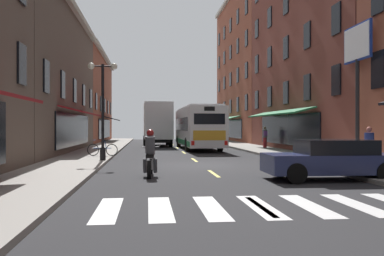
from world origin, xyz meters
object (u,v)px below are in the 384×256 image
object	(u,v)px
box_truck	(157,124)
sedan_near	(157,136)
sedan_mid	(331,159)
motorcycle_rider	(150,156)
pedestrian_mid	(369,147)
transit_bus	(198,127)
bicycle_near	(103,149)
street_lamp_twin	(103,106)
billboard_sign	(357,60)
pedestrian_near	(265,137)

from	to	relation	value
box_truck	sedan_near	bearing A→B (deg)	88.96
sedan_near	sedan_mid	bearing A→B (deg)	-82.14
motorcycle_rider	pedestrian_mid	xyz separation A→B (m)	(8.49, 0.59, 0.26)
transit_bus	bicycle_near	size ratio (longest dim) A/B	6.82
transit_bus	motorcycle_rider	size ratio (longest dim) A/B	5.60
transit_bus	street_lamp_twin	bearing A→B (deg)	-116.90
motorcycle_rider	pedestrian_mid	distance (m)	8.51
billboard_sign	motorcycle_rider	size ratio (longest dim) A/B	3.03
transit_bus	bicycle_near	world-z (taller)	transit_bus
box_truck	pedestrian_near	bearing A→B (deg)	-38.15
sedan_mid	motorcycle_rider	world-z (taller)	motorcycle_rider
sedan_mid	box_truck	bearing A→B (deg)	101.64
motorcycle_rider	street_lamp_twin	world-z (taller)	street_lamp_twin
sedan_mid	billboard_sign	bearing A→B (deg)	54.65
bicycle_near	pedestrian_mid	world-z (taller)	pedestrian_mid
pedestrian_mid	sedan_mid	bearing A→B (deg)	-148.51
billboard_sign	sedan_mid	xyz separation A→B (m)	(-3.48, -4.90, -4.12)
sedan_near	pedestrian_mid	world-z (taller)	pedestrian_mid
box_truck	pedestrian_near	distance (m)	10.48
billboard_sign	box_truck	distance (m)	22.01
billboard_sign	bicycle_near	world-z (taller)	billboard_sign
sedan_mid	motorcycle_rider	bearing A→B (deg)	164.93
transit_bus	box_truck	bearing A→B (deg)	119.31
transit_bus	pedestrian_mid	distance (m)	17.98
billboard_sign	pedestrian_mid	distance (m)	4.78
billboard_sign	street_lamp_twin	distance (m)	12.14
sedan_mid	pedestrian_near	distance (m)	18.77
pedestrian_mid	street_lamp_twin	distance (m)	12.13
transit_bus	sedan_mid	world-z (taller)	transit_bus
billboard_sign	pedestrian_near	bearing A→B (deg)	91.75
sedan_near	bicycle_near	world-z (taller)	sedan_near
box_truck	pedestrian_near	size ratio (longest dim) A/B	4.57
pedestrian_mid	transit_bus	bearing A→B (deg)	95.66
billboard_sign	sedan_mid	distance (m)	7.28
sedan_near	bicycle_near	xyz separation A→B (m)	(-3.59, -25.37, -0.21)
bicycle_near	pedestrian_mid	bearing A→B (deg)	-36.67
box_truck	sedan_mid	distance (m)	25.52
street_lamp_twin	pedestrian_near	bearing A→B (deg)	44.36
box_truck	pedestrian_near	xyz separation A→B (m)	(8.20, -6.44, -1.01)
bicycle_near	box_truck	bearing A→B (deg)	76.87
bicycle_near	transit_bus	bearing A→B (deg)	54.77
transit_bus	motorcycle_rider	xyz separation A→B (m)	(-3.84, -17.94, -1.02)
motorcycle_rider	pedestrian_mid	bearing A→B (deg)	3.99
box_truck	street_lamp_twin	distance (m)	17.75
bicycle_near	pedestrian_mid	size ratio (longest dim) A/B	1.05
billboard_sign	bicycle_near	xyz separation A→B (m)	(-12.01, 5.54, -4.30)
transit_bus	street_lamp_twin	size ratio (longest dim) A/B	2.45
box_truck	billboard_sign	bearing A→B (deg)	-66.75
transit_bus	pedestrian_mid	world-z (taller)	transit_bus
motorcycle_rider	pedestrian_mid	world-z (taller)	pedestrian_mid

